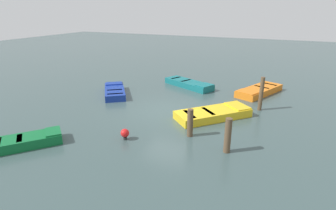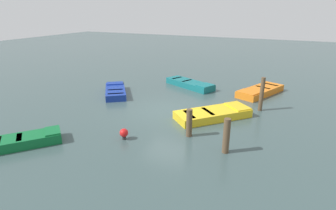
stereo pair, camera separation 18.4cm
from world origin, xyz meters
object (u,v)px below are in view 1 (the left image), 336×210
rowboat_blue (115,91)px  mooring_piling_near_left (190,123)px  rowboat_green (26,141)px  rowboat_yellow (214,114)px  rowboat_teal (189,84)px  mooring_piling_far_right (261,94)px  rowboat_orange (259,91)px  mooring_piling_mid_right (228,136)px  marker_buoy (125,133)px

rowboat_blue → mooring_piling_near_left: (3.62, 6.40, 0.40)m
rowboat_green → rowboat_yellow: bearing=-5.3°
rowboat_yellow → mooring_piling_near_left: 2.52m
rowboat_teal → mooring_piling_far_right: mooring_piling_far_right is taller
rowboat_orange → rowboat_yellow: bearing=5.6°
mooring_piling_far_right → rowboat_blue: bearing=-84.0°
rowboat_orange → mooring_piling_mid_right: size_ratio=2.83×
rowboat_yellow → rowboat_green: same height
rowboat_yellow → mooring_piling_far_right: 2.97m
rowboat_green → mooring_piling_mid_right: mooring_piling_mid_right is taller
rowboat_green → mooring_piling_mid_right: 7.96m
rowboat_orange → marker_buoy: bearing=-2.7°
rowboat_orange → marker_buoy: size_ratio=8.25×
rowboat_green → rowboat_teal: bearing=24.6°
mooring_piling_far_right → rowboat_green: bearing=-45.0°
mooring_piling_near_left → mooring_piling_mid_right: (0.72, 1.76, 0.08)m
rowboat_blue → rowboat_teal: bearing=-82.1°
rowboat_teal → marker_buoy: (8.72, 0.31, 0.07)m
mooring_piling_far_right → mooring_piling_mid_right: size_ratio=1.31×
mooring_piling_near_left → mooring_piling_far_right: 5.13m
rowboat_teal → rowboat_green: bearing=-80.5°
mooring_piling_near_left → marker_buoy: bearing=-58.8°
rowboat_orange → mooring_piling_mid_right: mooring_piling_mid_right is taller
rowboat_yellow → mooring_piling_mid_right: size_ratio=2.68×
rowboat_teal → marker_buoy: size_ratio=8.16×
mooring_piling_far_right → rowboat_yellow: bearing=-44.0°
mooring_piling_near_left → mooring_piling_far_right: (-4.54, 2.38, 0.30)m
rowboat_blue → rowboat_orange: 9.30m
rowboat_blue → rowboat_green: (7.14, 0.73, 0.00)m
mooring_piling_mid_right → rowboat_green: bearing=-69.4°
rowboat_blue → marker_buoy: bearing=-178.1°
mooring_piling_near_left → mooring_piling_mid_right: 1.91m
rowboat_yellow → rowboat_blue: 6.88m
rowboat_yellow → rowboat_teal: bearing=75.4°
mooring_piling_near_left → mooring_piling_mid_right: size_ratio=0.88×
rowboat_yellow → mooring_piling_mid_right: bearing=-113.6°
mooring_piling_near_left → marker_buoy: (1.44, -2.37, -0.33)m
rowboat_green → marker_buoy: 3.91m
rowboat_green → rowboat_orange: size_ratio=0.68×
rowboat_blue → marker_buoy: 6.47m
mooring_piling_near_left → marker_buoy: mooring_piling_near_left is taller
rowboat_yellow → rowboat_green: size_ratio=1.39×
rowboat_green → marker_buoy: marker_buoy is taller
rowboat_teal → rowboat_green: same height
rowboat_yellow → marker_buoy: (3.90, -2.75, 0.07)m
rowboat_orange → mooring_piling_near_left: 7.86m
mooring_piling_near_left → marker_buoy: 2.79m
rowboat_teal → mooring_piling_far_right: size_ratio=2.13×
rowboat_green → mooring_piling_far_right: mooring_piling_far_right is taller
mooring_piling_near_left → rowboat_orange: bearing=165.2°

